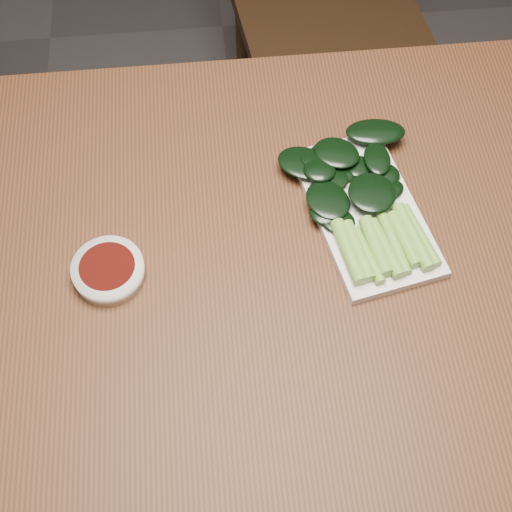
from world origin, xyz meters
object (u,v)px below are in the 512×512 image
(table, at_px, (271,288))
(serving_plate, at_px, (366,212))
(sauce_bowl, at_px, (108,271))
(gai_lan, at_px, (360,198))

(table, distance_m, serving_plate, 0.18)
(sauce_bowl, xyz_separation_m, gai_lan, (0.36, 0.08, 0.01))
(gai_lan, bearing_deg, sauce_bowl, -167.80)
(sauce_bowl, distance_m, serving_plate, 0.37)
(sauce_bowl, bearing_deg, serving_plate, 10.19)
(serving_plate, relative_size, gai_lan, 1.02)
(serving_plate, height_order, gai_lan, gai_lan)
(table, bearing_deg, gai_lan, 30.47)
(table, relative_size, serving_plate, 4.85)
(table, relative_size, sauce_bowl, 14.26)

